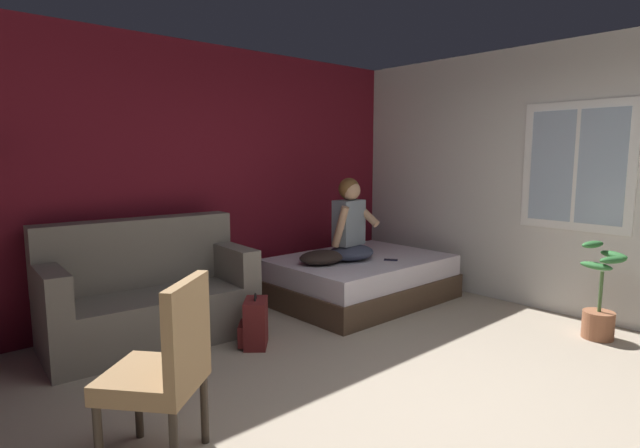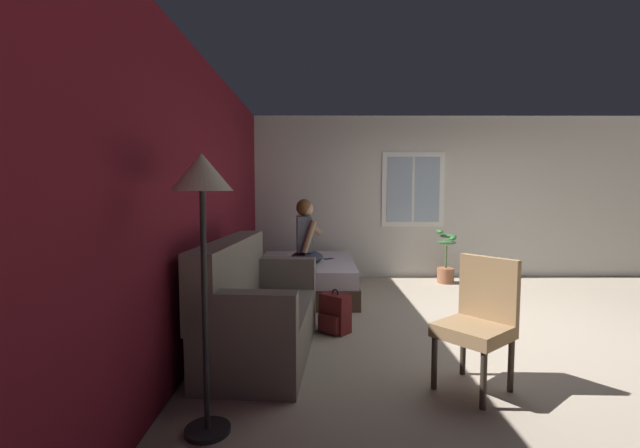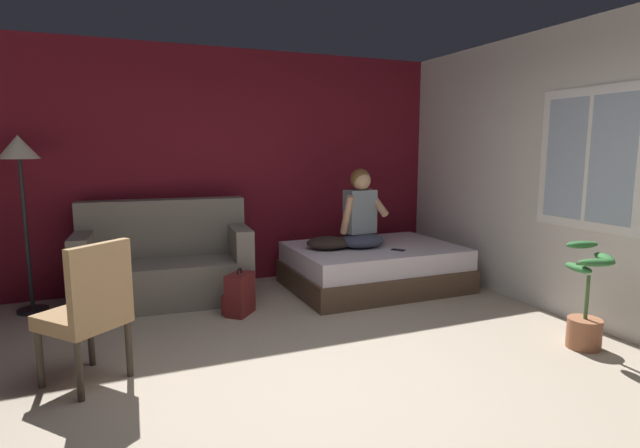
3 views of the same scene
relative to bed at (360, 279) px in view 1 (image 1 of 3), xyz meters
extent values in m
plane|color=tan|center=(-1.49, -2.16, -0.24)|extent=(40.00, 40.00, 0.00)
cube|color=maroon|center=(-1.49, 0.97, 1.11)|extent=(10.30, 0.16, 2.70)
cube|color=silver|center=(1.24, -2.16, 1.11)|extent=(0.16, 7.48, 2.70)
cube|color=white|center=(1.14, -1.76, 1.25)|extent=(0.02, 1.04, 1.24)
cube|color=#9EB2C6|center=(1.13, -1.76, 1.25)|extent=(0.01, 0.88, 1.08)
cube|color=white|center=(1.13, -1.76, 1.25)|extent=(0.01, 0.04, 1.08)
cube|color=#4C3828|center=(0.00, 0.00, -0.11)|extent=(1.89, 1.38, 0.26)
cube|color=silver|center=(0.00, 0.00, 0.13)|extent=(1.83, 1.34, 0.22)
cube|color=slate|center=(-2.25, 0.32, -0.02)|extent=(1.76, 0.93, 0.44)
cube|color=slate|center=(-2.22, 0.62, 0.50)|extent=(1.71, 0.37, 0.60)
cube|color=slate|center=(-3.00, 0.38, 0.36)|extent=(0.24, 0.81, 0.32)
cube|color=slate|center=(-1.49, 0.26, 0.36)|extent=(0.24, 0.81, 0.32)
cylinder|color=#382D23|center=(-2.92, -1.04, -0.04)|extent=(0.04, 0.04, 0.40)
cylinder|color=#382D23|center=(-3.22, -1.29, -0.04)|extent=(0.04, 0.04, 0.40)
cylinder|color=#382D23|center=(-2.67, -1.34, -0.04)|extent=(0.04, 0.04, 0.40)
cube|color=#9E7A51|center=(-2.94, -1.31, 0.21)|extent=(0.65, 0.65, 0.10)
cube|color=#9E7A51|center=(-2.81, -1.47, 0.50)|extent=(0.39, 0.34, 0.48)
ellipsoid|color=#383D51|center=(-0.17, -0.02, 0.32)|extent=(0.56, 0.49, 0.16)
cube|color=slate|center=(-0.17, 0.02, 0.64)|extent=(0.35, 0.23, 0.48)
cylinder|color=tan|center=(-0.37, -0.05, 0.62)|extent=(0.10, 0.22, 0.44)
cylinder|color=tan|center=(0.00, -0.04, 0.74)|extent=(0.12, 0.38, 0.29)
sphere|color=tan|center=(-0.17, 0.00, 0.99)|extent=(0.21, 0.21, 0.21)
ellipsoid|color=brown|center=(-0.17, 0.02, 1.00)|extent=(0.25, 0.24, 0.23)
cube|color=maroon|center=(-1.64, -0.35, -0.04)|extent=(0.33, 0.34, 0.40)
cube|color=maroon|center=(-1.73, -0.27, -0.13)|extent=(0.19, 0.21, 0.18)
torus|color=black|center=(-1.64, -0.35, 0.18)|extent=(0.07, 0.08, 0.09)
ellipsoid|color=#2D231E|center=(-0.55, 0.03, 0.31)|extent=(0.55, 0.45, 0.14)
cube|color=black|center=(0.12, -0.32, 0.25)|extent=(0.14, 0.16, 0.01)
cylinder|color=#995B3D|center=(0.70, -2.20, -0.12)|extent=(0.26, 0.26, 0.24)
cylinder|color=#426033|center=(0.70, -2.20, 0.18)|extent=(0.03, 0.03, 0.36)
ellipsoid|color=#2D6B33|center=(0.60, -2.18, 0.42)|extent=(0.15, 0.29, 0.06)
ellipsoid|color=#2D6B33|center=(0.79, -2.25, 0.50)|extent=(0.22, 0.29, 0.06)
ellipsoid|color=#2D6B33|center=(0.72, -2.10, 0.58)|extent=(0.29, 0.15, 0.06)
ellipsoid|color=#2D6B33|center=(0.66, -2.29, 0.48)|extent=(0.30, 0.21, 0.06)
camera|label=1|loc=(-3.92, -3.70, 1.36)|focal=28.00mm
camera|label=2|loc=(-6.00, -0.17, 1.25)|focal=24.00mm
camera|label=3|loc=(-2.71, -4.89, 1.35)|focal=28.00mm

